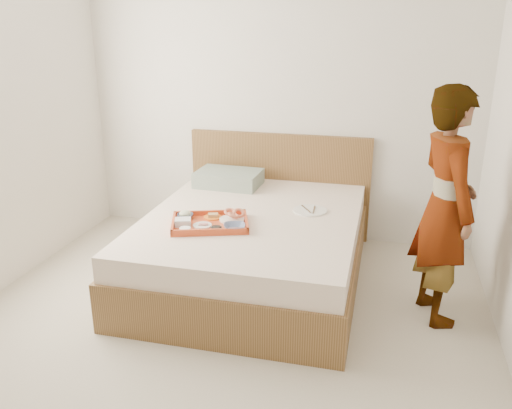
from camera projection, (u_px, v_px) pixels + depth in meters
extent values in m
cube|color=#BFB2A1|center=(208.00, 351.00, 3.23)|extent=(3.50, 4.00, 0.01)
cube|color=silver|center=(278.00, 93.00, 4.63)|extent=(3.50, 0.01, 2.60)
cube|color=brown|center=(253.00, 247.00, 4.05)|extent=(1.65, 2.00, 0.53)
cube|color=brown|center=(279.00, 185.00, 4.87)|extent=(1.65, 0.06, 0.95)
cube|color=gray|center=(229.00, 178.00, 4.64)|extent=(0.57, 0.40, 0.13)
cube|color=red|center=(210.00, 222.00, 3.75)|extent=(0.63, 0.54, 0.05)
cylinder|color=white|center=(232.00, 219.00, 3.81)|extent=(0.23, 0.23, 0.01)
imported|color=#1A224A|center=(235.00, 227.00, 3.64)|extent=(0.19, 0.19, 0.04)
cylinder|color=black|center=(216.00, 229.00, 3.62)|extent=(0.10, 0.10, 0.03)
cylinder|color=white|center=(202.00, 225.00, 3.71)|extent=(0.17, 0.17, 0.01)
cylinder|color=orange|center=(213.00, 217.00, 3.86)|extent=(0.16, 0.16, 0.01)
imported|color=#1A224A|center=(185.00, 216.00, 3.84)|extent=(0.15, 0.15, 0.04)
cube|color=silver|center=(183.00, 222.00, 3.71)|extent=(0.13, 0.12, 0.05)
cylinder|color=white|center=(185.00, 230.00, 3.61)|extent=(0.10, 0.10, 0.03)
cylinder|color=white|center=(310.00, 210.00, 4.03)|extent=(0.31, 0.31, 0.01)
imported|color=silver|center=(445.00, 207.00, 3.39)|extent=(0.53, 0.66, 1.56)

